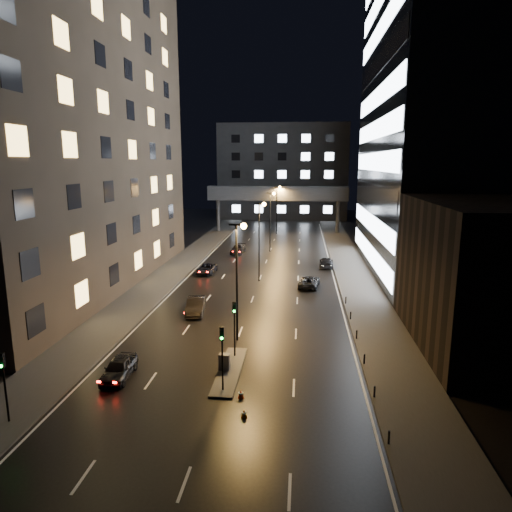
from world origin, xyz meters
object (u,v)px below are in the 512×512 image
Objects in this scene: car_away_a at (119,368)px; car_away_b at (196,306)px; utility_cabinet at (224,362)px; car_toward_a at (309,282)px; car_away_d at (238,249)px; car_toward_b at (326,262)px; car_away_c at (207,269)px.

car_away_a is 0.89× the size of car_away_b.
utility_cabinet is (5.08, -12.64, -0.05)m from car_away_b.
car_away_b is 16.09m from car_toward_a.
car_away_b is at bearing -85.70° from car_away_d.
car_away_d is 4.09× the size of utility_cabinet.
car_away_b reaches higher than car_away_a.
car_toward_a is 1.01× the size of car_toward_b.
car_away_a is 0.92× the size of car_away_c.
car_away_c is 3.92× the size of utility_cabinet.
car_away_b is 1.00× the size of car_toward_b.
car_away_a is at bearing -87.08° from car_away_c.
car_away_b is 1.03× the size of car_away_c.
utility_cabinet is (7.47, -29.43, 0.10)m from car_away_c.
car_away_d is at bearing -52.21° from car_toward_a.
car_away_b reaches higher than car_toward_b.
car_away_c is at bearing 91.07° from car_away_b.
car_toward_b is (16.57, 5.63, 0.05)m from car_away_c.
car_toward_a is at bearing -19.33° from car_away_c.
car_away_b is at bearing 78.65° from car_away_a.
utility_cabinet is at bearing 78.16° from car_toward_b.
car_away_a is at bearing -163.16° from utility_cabinet.
car_toward_a is (11.56, 11.20, -0.12)m from car_away_b.
car_away_b reaches higher than car_toward_a.
car_away_d is (2.13, 45.50, -0.03)m from car_away_a.
car_away_b reaches higher than car_away_c.
car_away_c is (-2.40, 16.79, -0.15)m from car_away_b.
car_away_b reaches higher than car_away_d.
car_away_a is 0.89× the size of car_toward_b.
car_away_a is 7.45m from utility_cabinet.
car_away_a reaches higher than car_toward_b.
car_toward_a is at bearing 59.00° from car_away_a.
car_away_d is at bearing 83.12° from car_away_c.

